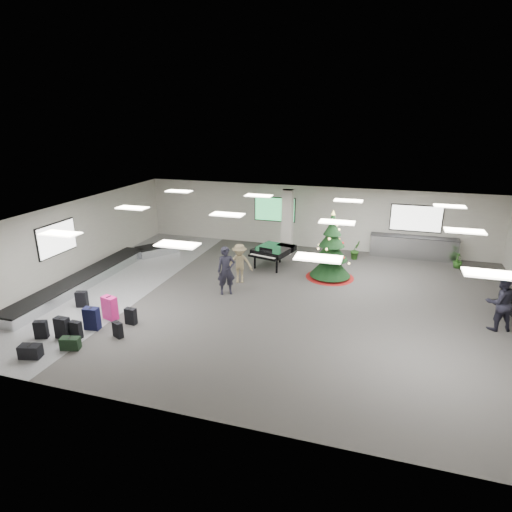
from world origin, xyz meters
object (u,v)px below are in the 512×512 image
(grand_piano, at_px, (272,251))
(christmas_tree, at_px, (331,255))
(service_counter, at_px, (413,247))
(traveler_bench, at_px, (500,302))
(potted_plant_right, at_px, (458,260))
(traveler_b, at_px, (240,263))
(potted_plant_left, at_px, (355,250))
(traveler_a, at_px, (226,271))
(baggage_carousel, at_px, (100,273))
(pink_suitcase, at_px, (110,308))

(grand_piano, bearing_deg, christmas_tree, 2.79)
(service_counter, xyz_separation_m, traveler_bench, (2.31, -6.87, 0.40))
(grand_piano, distance_m, traveler_bench, 9.24)
(traveler_bench, relative_size, potted_plant_right, 2.61)
(traveler_b, height_order, potted_plant_left, traveler_b)
(service_counter, relative_size, traveler_a, 2.13)
(potted_plant_right, bearing_deg, grand_piano, -163.96)
(traveler_a, bearing_deg, grand_piano, 46.83)
(traveler_a, distance_m, potted_plant_left, 7.27)
(service_counter, distance_m, christmas_tree, 5.15)
(baggage_carousel, relative_size, christmas_tree, 3.31)
(baggage_carousel, distance_m, potted_plant_left, 11.71)
(christmas_tree, relative_size, traveler_bench, 1.55)
(christmas_tree, height_order, potted_plant_right, christmas_tree)
(christmas_tree, height_order, traveler_a, christmas_tree)
(christmas_tree, xyz_separation_m, traveler_b, (-3.50, -1.66, -0.18))
(traveler_b, xyz_separation_m, potted_plant_left, (4.33, 4.47, -0.37))
(baggage_carousel, bearing_deg, potted_plant_left, 29.44)
(potted_plant_left, bearing_deg, grand_piano, -147.63)
(pink_suitcase, relative_size, potted_plant_right, 1.15)
(potted_plant_left, distance_m, potted_plant_right, 4.55)
(service_counter, distance_m, pink_suitcase, 14.14)
(potted_plant_right, bearing_deg, traveler_bench, -86.16)
(grand_piano, height_order, traveler_b, traveler_b)
(service_counter, bearing_deg, traveler_a, -136.49)
(traveler_a, bearing_deg, potted_plant_left, 23.59)
(traveler_a, height_order, potted_plant_right, traveler_a)
(christmas_tree, height_order, potted_plant_left, christmas_tree)
(traveler_bench, bearing_deg, christmas_tree, -46.36)
(pink_suitcase, xyz_separation_m, traveler_b, (3.12, 4.46, 0.42))
(traveler_bench, height_order, potted_plant_left, traveler_bench)
(christmas_tree, relative_size, traveler_a, 1.54)
(baggage_carousel, height_order, potted_plant_left, potted_plant_left)
(baggage_carousel, distance_m, traveler_bench, 15.17)
(baggage_carousel, xyz_separation_m, pink_suitcase, (2.75, -3.17, 0.19))
(grand_piano, height_order, potted_plant_right, grand_piano)
(potted_plant_left, height_order, potted_plant_right, potted_plant_left)
(baggage_carousel, relative_size, grand_piano, 4.49)
(pink_suitcase, height_order, christmas_tree, christmas_tree)
(traveler_b, bearing_deg, service_counter, 23.37)
(potted_plant_left, bearing_deg, service_counter, 20.29)
(christmas_tree, height_order, grand_piano, christmas_tree)
(baggage_carousel, distance_m, traveler_b, 6.04)
(grand_piano, distance_m, potted_plant_left, 4.19)
(potted_plant_left, bearing_deg, traveler_a, -127.67)
(service_counter, height_order, potted_plant_left, service_counter)
(traveler_b, height_order, potted_plant_right, traveler_b)
(baggage_carousel, height_order, traveler_b, traveler_b)
(service_counter, bearing_deg, baggage_carousel, -152.33)
(pink_suitcase, bearing_deg, baggage_carousel, 146.59)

